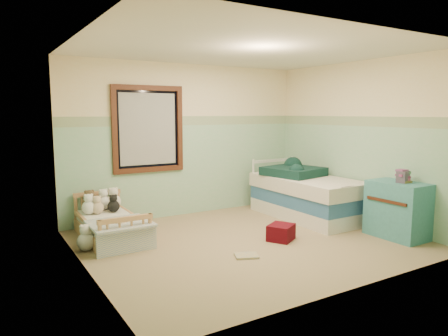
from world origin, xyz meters
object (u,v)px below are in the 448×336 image
plush_floor_tan (122,238)px  plush_floor_cream (86,242)px  red_pillow (281,232)px  floor_book (246,256)px  toddler_bed_frame (111,232)px  twin_bed_frame (307,211)px  dresser (398,210)px

plush_floor_tan → plush_floor_cream: bearing=164.8°
red_pillow → floor_book: (-0.77, -0.30, -0.09)m
red_pillow → toddler_bed_frame: bearing=147.2°
toddler_bed_frame → floor_book: 1.95m
toddler_bed_frame → twin_bed_frame: size_ratio=0.73×
red_pillow → floor_book: red_pillow is taller
plush_floor_tan → dresser: 3.72m
plush_floor_tan → floor_book: plush_floor_tan is taller
red_pillow → dresser: bearing=-26.4°
twin_bed_frame → red_pillow: (-1.15, -0.75, -0.00)m
plush_floor_cream → toddler_bed_frame: bearing=39.7°
plush_floor_cream → twin_bed_frame: 3.50m
floor_book → plush_floor_tan: bearing=159.0°
plush_floor_cream → dresser: size_ratio=0.30×
plush_floor_tan → twin_bed_frame: bearing=-1.0°
plush_floor_tan → red_pillow: size_ratio=0.71×
floor_book → red_pillow: bearing=44.0°
twin_bed_frame → dresser: (0.30, -1.47, 0.28)m
plush_floor_cream → dresser: (3.80, -1.64, 0.27)m
plush_floor_cream → floor_book: (1.58, -1.22, -0.10)m
toddler_bed_frame → red_pillow: red_pillow is taller
plush_floor_tan → twin_bed_frame: size_ratio=0.13×
toddler_bed_frame → red_pillow: bearing=-32.8°
twin_bed_frame → floor_book: bearing=-151.2°
red_pillow → floor_book: 0.83m
dresser → toddler_bed_frame: bearing=149.9°
dresser → floor_book: dresser is taller
floor_book → twin_bed_frame: bearing=51.2°
toddler_bed_frame → plush_floor_cream: plush_floor_cream is taller
red_pillow → floor_book: size_ratio=1.26×
toddler_bed_frame → plush_floor_cream: size_ratio=6.00×
twin_bed_frame → red_pillow: bearing=-146.9°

